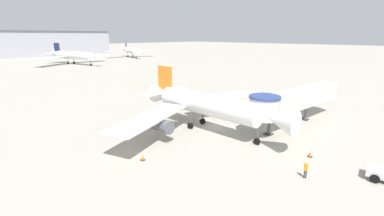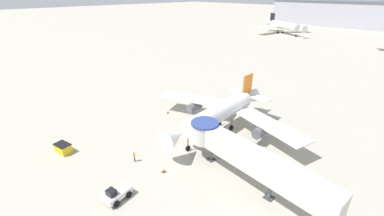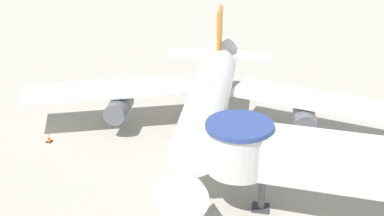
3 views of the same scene
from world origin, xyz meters
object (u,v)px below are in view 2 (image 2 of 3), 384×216
(background_jet_black_tail, at_px, (283,25))
(jet_bridge, at_px, (243,154))
(service_container_yellow, at_px, (63,148))
(ground_crew_marshaller, at_px, (134,156))
(main_airplane, at_px, (222,112))
(pushback_tug_white, at_px, (117,194))
(traffic_cone_starboard_wing, at_px, (282,159))
(traffic_cone_port_wing, at_px, (168,111))
(traffic_cone_near_nose, at_px, (164,170))

(background_jet_black_tail, bearing_deg, jet_bridge, -128.61)
(service_container_yellow, relative_size, ground_crew_marshaller, 1.70)
(main_airplane, distance_m, pushback_tug_white, 22.42)
(traffic_cone_starboard_wing, xyz_separation_m, background_jet_black_tail, (-58.53, 114.15, 4.29))
(main_airplane, distance_m, ground_crew_marshaller, 16.90)
(ground_crew_marshaller, bearing_deg, traffic_cone_starboard_wing, 92.79)
(ground_crew_marshaller, bearing_deg, main_airplane, 127.08)
(ground_crew_marshaller, bearing_deg, background_jet_black_tail, 156.15)
(service_container_yellow, xyz_separation_m, background_jet_black_tail, (-33.13, 136.17, 3.87))
(traffic_cone_port_wing, height_order, ground_crew_marshaller, ground_crew_marshaller)
(service_container_yellow, bearing_deg, traffic_cone_near_nose, 28.35)
(main_airplane, relative_size, jet_bridge, 1.43)
(main_airplane, bearing_deg, background_jet_black_tail, 109.10)
(traffic_cone_port_wing, relative_size, traffic_cone_near_nose, 0.93)
(service_container_yellow, relative_size, background_jet_black_tail, 0.09)
(main_airplane, xyz_separation_m, jet_bridge, (10.44, -8.57, 0.43))
(jet_bridge, height_order, background_jet_black_tail, background_jet_black_tail)
(pushback_tug_white, xyz_separation_m, traffic_cone_starboard_wing, (10.57, 21.24, -0.51))
(traffic_cone_starboard_wing, bearing_deg, service_container_yellow, -139.08)
(service_container_yellow, bearing_deg, traffic_cone_port_wing, 87.74)
(jet_bridge, relative_size, background_jet_black_tail, 0.66)
(traffic_cone_near_nose, relative_size, background_jet_black_tail, 0.02)
(main_airplane, height_order, jet_bridge, main_airplane)
(traffic_cone_starboard_wing, xyz_separation_m, traffic_cone_port_wing, (-24.59, -1.34, 0.05))
(pushback_tug_white, distance_m, traffic_cone_starboard_wing, 23.73)
(traffic_cone_starboard_wing, relative_size, traffic_cone_port_wing, 0.88)
(jet_bridge, distance_m, pushback_tug_white, 16.44)
(background_jet_black_tail, bearing_deg, main_airplane, -131.35)
(traffic_cone_starboard_wing, height_order, background_jet_black_tail, background_jet_black_tail)
(main_airplane, relative_size, background_jet_black_tail, 0.94)
(traffic_cone_port_wing, relative_size, background_jet_black_tail, 0.02)
(main_airplane, height_order, background_jet_black_tail, background_jet_black_tail)
(traffic_cone_starboard_wing, distance_m, ground_crew_marshaller, 21.88)
(main_airplane, bearing_deg, pushback_tug_white, -88.44)
(main_airplane, distance_m, traffic_cone_starboard_wing, 12.84)
(service_container_yellow, relative_size, traffic_cone_starboard_wing, 4.30)
(ground_crew_marshaller, bearing_deg, traffic_cone_port_wing, 170.62)
(traffic_cone_starboard_wing, distance_m, traffic_cone_near_nose, 17.49)
(pushback_tug_white, relative_size, traffic_cone_port_wing, 4.82)
(main_airplane, bearing_deg, traffic_cone_port_wing, -172.56)
(traffic_cone_near_nose, distance_m, background_jet_black_tail, 136.90)
(jet_bridge, bearing_deg, main_airplane, 145.43)
(traffic_cone_port_wing, height_order, background_jet_black_tail, background_jet_black_tail)
(main_airplane, bearing_deg, traffic_cone_near_nose, -85.97)
(traffic_cone_near_nose, height_order, ground_crew_marshaller, ground_crew_marshaller)
(service_container_yellow, xyz_separation_m, traffic_cone_port_wing, (0.82, 20.68, -0.37))
(main_airplane, height_order, traffic_cone_near_nose, main_airplane)
(traffic_cone_near_nose, height_order, background_jet_black_tail, background_jet_black_tail)
(pushback_tug_white, bearing_deg, main_airplane, 85.75)
(jet_bridge, relative_size, traffic_cone_starboard_wing, 32.53)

